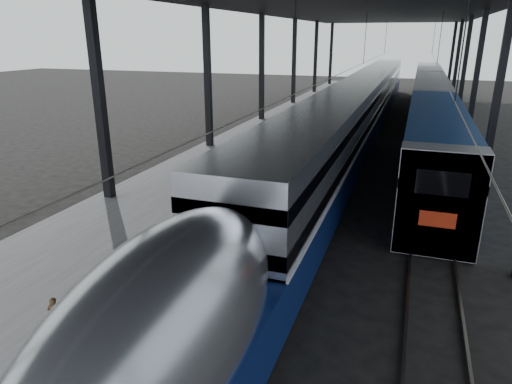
% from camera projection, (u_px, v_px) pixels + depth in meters
% --- Properties ---
extents(ground, '(160.00, 160.00, 0.00)m').
position_uv_depth(ground, '(177.00, 305.00, 13.16)').
color(ground, black).
rests_on(ground, ground).
extents(platform, '(6.00, 80.00, 1.00)m').
position_uv_depth(platform, '(270.00, 139.00, 31.95)').
color(platform, '#4C4C4F').
rests_on(platform, ground).
extents(yellow_strip, '(0.30, 80.00, 0.01)m').
position_uv_depth(yellow_strip, '(309.00, 135.00, 30.92)').
color(yellow_strip, '#CB9513').
rests_on(yellow_strip, platform).
extents(rails, '(6.52, 80.00, 0.16)m').
position_uv_depth(rails, '(387.00, 154.00, 29.60)').
color(rails, slate).
rests_on(rails, ground).
extents(canopy, '(18.00, 75.00, 9.47)m').
position_uv_depth(canopy, '(357.00, 5.00, 27.48)').
color(canopy, black).
rests_on(canopy, ground).
extents(tgv_train, '(3.01, 65.20, 4.32)m').
position_uv_depth(tgv_train, '(358.00, 114.00, 32.99)').
color(tgv_train, '#B0B2B8').
rests_on(tgv_train, ground).
extents(second_train, '(2.80, 56.05, 3.86)m').
position_uv_depth(second_train, '(429.00, 102.00, 39.57)').
color(second_train, navy).
rests_on(second_train, ground).
extents(child, '(0.37, 0.31, 0.88)m').
position_uv_depth(child, '(55.00, 315.00, 10.22)').
color(child, '#462F17').
rests_on(child, platform).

